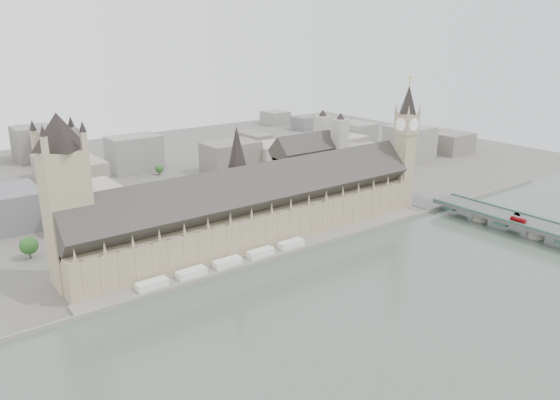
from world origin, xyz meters
TOP-DOWN VIEW (x-y plane):
  - ground at (0.00, 0.00)m, footprint 900.00×900.00m
  - river_thames at (0.00, -165.00)m, footprint 600.00×600.00m
  - embankment_wall at (0.00, -15.00)m, footprint 600.00×1.50m
  - river_terrace at (0.00, -7.50)m, footprint 270.00×15.00m
  - terrace_tents at (-40.00, -7.00)m, footprint 118.00×7.00m
  - palace_of_westminster at (0.00, 19.70)m, footprint 265.00×40.73m
  - elizabeth_tower at (138.00, 8.00)m, footprint 17.00×17.00m
  - victoria_tower at (-122.00, 26.00)m, footprint 30.00×30.00m
  - central_tower at (-10.00, 26.00)m, footprint 13.00×13.00m
  - westminster_bridge at (162.00, -87.50)m, footprint 25.00×325.00m
  - westminster_abbey at (110.92, 95.00)m, footprint 68.00×36.00m
  - city_skyline_inland at (0.00, 245.00)m, footprint 720.00×360.00m
  - park_trees at (-10.00, 60.00)m, footprint 110.00×30.00m
  - red_bus_north at (155.39, -84.25)m, footprint 3.50×11.36m
  - car_silver at (168.50, -75.88)m, footprint 3.29×5.17m
  - car_approach at (165.01, 50.26)m, footprint 3.25×5.26m

SIDE VIEW (x-z plane):
  - ground at x=0.00m, z-range 0.00..0.00m
  - river_thames at x=0.00m, z-range 0.00..0.00m
  - river_terrace at x=0.00m, z-range 0.00..2.00m
  - embankment_wall at x=0.00m, z-range 0.00..3.00m
  - terrace_tents at x=-40.00m, z-range 2.00..6.00m
  - westminster_bridge at x=162.00m, z-range 0.00..10.25m
  - park_trees at x=-10.00m, z-range 0.00..15.00m
  - car_approach at x=165.01m, z-range 10.25..11.67m
  - car_silver at x=168.50m, z-range 10.25..11.86m
  - red_bus_north at x=155.39m, z-range 10.25..13.37m
  - city_skyline_inland at x=0.00m, z-range 0.00..38.00m
  - palace_of_westminster at x=0.00m, z-range -5.02..50.43m
  - westminster_abbey at x=110.92m, z-range -6.92..57.08m
  - victoria_tower at x=-122.00m, z-range 5.20..105.20m
  - central_tower at x=-10.00m, z-range 33.92..81.92m
  - elizabeth_tower at x=138.00m, z-range 4.34..111.84m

